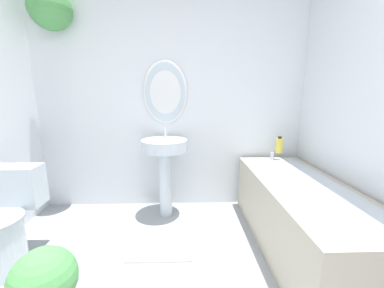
{
  "coord_description": "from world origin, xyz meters",
  "views": [
    {
      "loc": [
        0.15,
        -0.35,
        1.26
      ],
      "look_at": [
        0.2,
        1.39,
        0.9
      ],
      "focal_mm": 22.0,
      "sensor_mm": 36.0,
      "label": 1
    }
  ],
  "objects_px": {
    "shampoo_bottle": "(279,145)",
    "potted_plant": "(45,285)",
    "bathtub": "(301,215)",
    "toilet": "(4,225)",
    "pedestal_sink": "(165,158)"
  },
  "relations": [
    {
      "from": "bathtub",
      "to": "pedestal_sink",
      "type": "bearing_deg",
      "value": 152.69
    },
    {
      "from": "potted_plant",
      "to": "toilet",
      "type": "bearing_deg",
      "value": 139.45
    },
    {
      "from": "bathtub",
      "to": "potted_plant",
      "type": "distance_m",
      "value": 1.82
    },
    {
      "from": "pedestal_sink",
      "to": "potted_plant",
      "type": "xyz_separation_m",
      "value": [
        -0.57,
        -1.2,
        -0.39
      ]
    },
    {
      "from": "toilet",
      "to": "shampoo_bottle",
      "type": "distance_m",
      "value": 2.53
    },
    {
      "from": "shampoo_bottle",
      "to": "potted_plant",
      "type": "xyz_separation_m",
      "value": [
        -1.79,
        -1.32,
        -0.49
      ]
    },
    {
      "from": "toilet",
      "to": "pedestal_sink",
      "type": "height_order",
      "value": "pedestal_sink"
    },
    {
      "from": "toilet",
      "to": "shampoo_bottle",
      "type": "relative_size",
      "value": 4.02
    },
    {
      "from": "shampoo_bottle",
      "to": "potted_plant",
      "type": "distance_m",
      "value": 2.27
    },
    {
      "from": "toilet",
      "to": "potted_plant",
      "type": "relative_size",
      "value": 1.6
    },
    {
      "from": "pedestal_sink",
      "to": "bathtub",
      "type": "relative_size",
      "value": 0.56
    },
    {
      "from": "toilet",
      "to": "potted_plant",
      "type": "xyz_separation_m",
      "value": [
        0.57,
        -0.49,
        -0.08
      ]
    },
    {
      "from": "pedestal_sink",
      "to": "potted_plant",
      "type": "relative_size",
      "value": 2.06
    },
    {
      "from": "bathtub",
      "to": "potted_plant",
      "type": "height_order",
      "value": "bathtub"
    },
    {
      "from": "toilet",
      "to": "shampoo_bottle",
      "type": "height_order",
      "value": "shampoo_bottle"
    }
  ]
}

